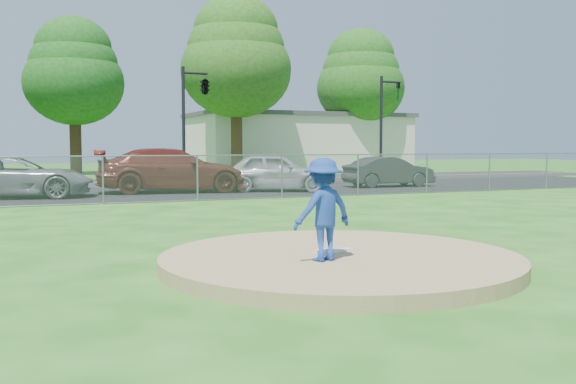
% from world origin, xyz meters
% --- Properties ---
extents(ground, '(120.00, 120.00, 0.00)m').
position_xyz_m(ground, '(0.00, 10.00, 0.00)').
color(ground, '#1C5713').
rests_on(ground, ground).
extents(pitchers_mound, '(5.40, 5.40, 0.20)m').
position_xyz_m(pitchers_mound, '(0.00, 0.00, 0.10)').
color(pitchers_mound, '#987F53').
rests_on(pitchers_mound, ground).
extents(pitching_rubber, '(0.60, 0.15, 0.04)m').
position_xyz_m(pitching_rubber, '(0.00, 0.20, 0.22)').
color(pitching_rubber, white).
rests_on(pitching_rubber, pitchers_mound).
extents(chain_link_fence, '(40.00, 0.06, 1.50)m').
position_xyz_m(chain_link_fence, '(0.00, 12.00, 0.75)').
color(chain_link_fence, gray).
rests_on(chain_link_fence, ground).
extents(parking_lot, '(50.00, 8.00, 0.01)m').
position_xyz_m(parking_lot, '(0.00, 16.50, 0.01)').
color(parking_lot, black).
rests_on(parking_lot, ground).
extents(street, '(60.00, 7.00, 0.01)m').
position_xyz_m(street, '(0.00, 24.00, 0.00)').
color(street, black).
rests_on(street, ground).
extents(commercial_building, '(16.40, 9.40, 4.30)m').
position_xyz_m(commercial_building, '(16.00, 38.00, 2.16)').
color(commercial_building, beige).
rests_on(commercial_building, ground).
extents(tree_center, '(6.16, 6.16, 9.84)m').
position_xyz_m(tree_center, '(-1.00, 34.00, 6.47)').
color(tree_center, '#361F13').
rests_on(tree_center, ground).
extents(tree_right, '(7.28, 7.28, 11.63)m').
position_xyz_m(tree_right, '(9.00, 32.00, 7.65)').
color(tree_right, '#3B2615').
rests_on(tree_right, ground).
extents(tree_far_right, '(6.72, 6.72, 10.74)m').
position_xyz_m(tree_far_right, '(20.00, 35.00, 7.06)').
color(tree_far_right, '#352013').
rests_on(tree_far_right, ground).
extents(traffic_signal_center, '(1.42, 2.48, 5.60)m').
position_xyz_m(traffic_signal_center, '(3.97, 22.00, 4.61)').
color(traffic_signal_center, black).
rests_on(traffic_signal_center, ground).
extents(traffic_signal_right, '(1.28, 0.20, 5.60)m').
position_xyz_m(traffic_signal_right, '(14.24, 22.00, 3.36)').
color(traffic_signal_right, black).
rests_on(traffic_signal_right, ground).
extents(pitcher, '(1.02, 0.71, 1.45)m').
position_xyz_m(pitcher, '(-0.48, -0.40, 0.93)').
color(pitcher, navy).
rests_on(pitcher, pitchers_mound).
extents(parked_car_gray, '(5.48, 3.23, 1.43)m').
position_xyz_m(parked_car_gray, '(-4.49, 15.67, 0.73)').
color(parked_car_gray, gray).
rests_on(parked_car_gray, parking_lot).
extents(parked_car_darkred, '(6.17, 3.21, 1.71)m').
position_xyz_m(parked_car_darkred, '(1.16, 16.17, 0.86)').
color(parked_car_darkred, maroon).
rests_on(parked_car_darkred, parking_lot).
extents(parked_car_pearl, '(4.82, 3.39, 1.52)m').
position_xyz_m(parked_car_pearl, '(5.05, 15.18, 0.77)').
color(parked_car_pearl, '#AFB1B4').
rests_on(parked_car_pearl, parking_lot).
extents(parked_car_charcoal, '(4.03, 1.49, 1.32)m').
position_xyz_m(parked_car_charcoal, '(10.67, 15.81, 0.67)').
color(parked_car_charcoal, '#29292C').
rests_on(parked_car_charcoal, parking_lot).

